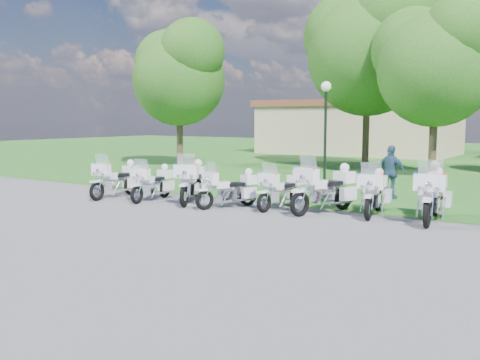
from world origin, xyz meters
The scene contains 17 objects.
ground centered at (0.00, 0.00, 0.00)m, with size 100.00×100.00×0.00m, color #56565B.
grass_lawn centered at (0.00, 27.00, 0.00)m, with size 100.00×48.00×0.01m, color #266B21.
motorcycle_0 centered at (-4.43, 1.34, 0.65)m, with size 0.83×2.31×1.55m.
motorcycle_1 centered at (-2.91, 1.53, 0.60)m, with size 0.85×2.13×1.43m.
motorcycle_2 centered at (-1.54, 1.91, 0.69)m, with size 1.42×2.30×1.65m.
motorcycle_3 centered at (0.07, 1.75, 0.60)m, with size 1.26×1.99×1.44m.
motorcycle_4 centered at (1.53, 2.42, 0.60)m, with size 0.89×2.14×1.44m.
motorcycle_5 centered at (2.88, 2.56, 0.72)m, with size 1.33×2.46×1.71m.
motorcycle_6 centered at (4.19, 2.98, 0.65)m, with size 1.02×2.30×1.56m.
motorcycle_7 centered at (5.81, 2.91, 0.71)m, with size 1.02×2.53×1.70m.
lamp_post centered at (-0.48, 9.80, 3.24)m, with size 0.44×0.44×4.31m.
tree_0 centered at (-10.62, 12.09, 5.40)m, with size 6.12×5.22×8.16m.
tree_1 centered at (-1.24, 16.66, 6.69)m, with size 7.57×6.46×10.10m.
tree_2 centered at (2.98, 14.05, 5.47)m, with size 6.20×5.29×8.26m.
building_west centered at (-6.00, 28.00, 2.07)m, with size 14.56×8.32×4.10m.
bystander_a centered at (5.65, 3.63, 0.78)m, with size 0.57×0.37×1.57m, color tan.
bystander_c centered at (3.61, 6.22, 0.91)m, with size 1.06×0.44×1.82m, color #2C4C6A.
Camera 1 is at (9.30, -11.62, 2.74)m, focal length 40.00 mm.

